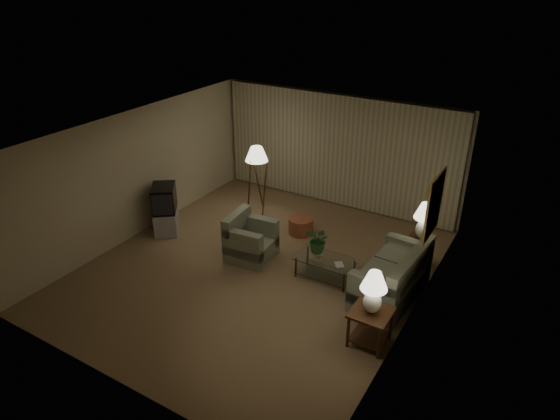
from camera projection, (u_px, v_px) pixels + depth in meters
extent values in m
plane|color=brown|center=(258.00, 267.00, 9.72)|extent=(7.00, 7.00, 0.00)
cube|color=beige|center=(338.00, 150.00, 11.81)|extent=(6.00, 0.04, 2.70)
cube|color=beige|center=(138.00, 173.00, 10.50)|extent=(0.04, 7.00, 2.70)
cube|color=beige|center=(418.00, 248.00, 7.74)|extent=(0.04, 7.00, 2.70)
cube|color=white|center=(255.00, 134.00, 8.52)|extent=(6.00, 7.00, 0.04)
cube|color=beige|center=(336.00, 151.00, 11.75)|extent=(5.85, 0.12, 2.65)
cube|color=gold|center=(434.00, 206.00, 8.19)|extent=(0.03, 0.90, 1.10)
cube|color=#B63021|center=(433.00, 205.00, 8.20)|extent=(0.02, 0.80, 1.00)
cube|color=gray|center=(390.00, 286.00, 8.82)|extent=(1.84, 1.10, 0.40)
cube|color=gray|center=(251.00, 249.00, 9.97)|extent=(1.02, 0.98, 0.39)
cube|color=#361C0E|center=(371.00, 313.00, 7.55)|extent=(0.60, 0.60, 0.04)
cube|color=#361C0E|center=(369.00, 336.00, 7.75)|extent=(0.51, 0.51, 0.02)
cylinder|color=#361C0E|center=(348.00, 332.00, 7.60)|extent=(0.05, 0.05, 0.56)
cylinder|color=#361C0E|center=(361.00, 314.00, 7.99)|extent=(0.05, 0.05, 0.56)
cylinder|color=#361C0E|center=(379.00, 343.00, 7.37)|extent=(0.05, 0.05, 0.56)
cylinder|color=#361C0E|center=(391.00, 325.00, 7.76)|extent=(0.05, 0.05, 0.56)
cube|color=#361C0E|center=(422.00, 239.00, 9.54)|extent=(0.50, 0.42, 0.04)
cube|color=#361C0E|center=(419.00, 260.00, 9.75)|extent=(0.43, 0.36, 0.02)
cylinder|color=#361C0E|center=(407.00, 254.00, 9.65)|extent=(0.05, 0.05, 0.56)
cylinder|color=#361C0E|center=(412.00, 246.00, 9.89)|extent=(0.05, 0.05, 0.56)
cylinder|color=#361C0E|center=(428.00, 259.00, 9.46)|extent=(0.05, 0.05, 0.56)
cylinder|color=#361C0E|center=(432.00, 252.00, 9.71)|extent=(0.05, 0.05, 0.56)
ellipsoid|color=white|center=(372.00, 302.00, 7.46)|extent=(0.29, 0.29, 0.36)
cylinder|color=white|center=(374.00, 290.00, 7.36)|extent=(0.03, 0.03, 0.08)
cone|color=white|center=(374.00, 281.00, 7.29)|extent=(0.41, 0.41, 0.29)
ellipsoid|color=white|center=(423.00, 230.00, 9.45)|extent=(0.30, 0.30, 0.38)
cylinder|color=white|center=(425.00, 219.00, 9.35)|extent=(0.03, 0.03, 0.09)
cone|color=white|center=(426.00, 211.00, 9.27)|extent=(0.43, 0.43, 0.30)
cube|color=silver|center=(325.00, 259.00, 9.22)|extent=(1.12, 0.61, 0.02)
cube|color=silver|center=(325.00, 273.00, 9.36)|extent=(1.04, 0.53, 0.01)
cylinder|color=#392917|center=(296.00, 267.00, 9.36)|extent=(0.04, 0.04, 0.40)
cylinder|color=#392917|center=(308.00, 256.00, 9.72)|extent=(0.04, 0.04, 0.40)
cylinder|color=#392917|center=(344.00, 283.00, 8.91)|extent=(0.04, 0.04, 0.40)
cylinder|color=#392917|center=(354.00, 270.00, 9.27)|extent=(0.04, 0.04, 0.40)
cube|color=#AAAAAD|center=(167.00, 220.00, 10.95)|extent=(1.21, 1.20, 0.50)
cube|color=black|center=(164.00, 198.00, 10.72)|extent=(1.12, 1.11, 0.57)
cylinder|color=#361C0E|center=(257.00, 162.00, 11.36)|extent=(0.04, 0.04, 0.23)
cone|color=white|center=(257.00, 154.00, 11.27)|extent=(0.52, 0.52, 0.33)
cylinder|color=#9F4935|center=(301.00, 226.00, 10.88)|extent=(0.59, 0.59, 0.36)
imported|color=silver|center=(318.00, 253.00, 9.25)|extent=(0.18, 0.18, 0.15)
imported|color=#2D662D|center=(319.00, 238.00, 9.10)|extent=(0.54, 0.49, 0.51)
imported|color=olive|center=(335.00, 265.00, 9.02)|extent=(0.24, 0.25, 0.02)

